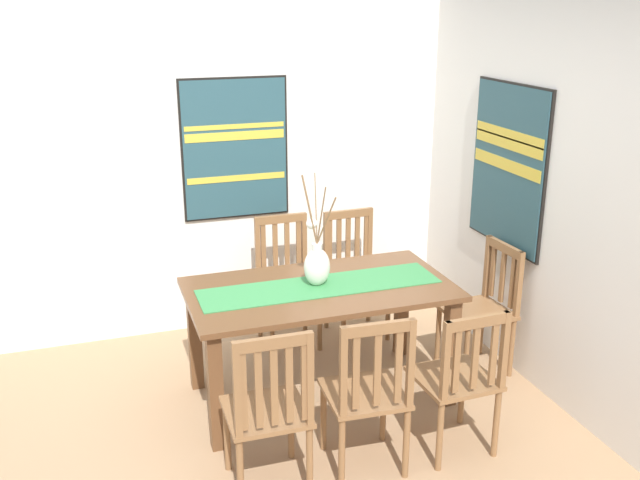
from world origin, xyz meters
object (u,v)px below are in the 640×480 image
object	(u,v)px
chair_5	(368,392)
painting_on_side_wall	(509,166)
chair_4	(459,378)
dining_table	(320,304)
centerpiece_vase	(317,263)
chair_2	(286,280)
painting_on_back_wall	(235,149)
chair_0	(354,271)
chair_3	(269,409)
chair_1	(484,306)

from	to	relation	value
chair_5	painting_on_side_wall	world-z (taller)	painting_on_side_wall
chair_4	painting_on_side_wall	distance (m)	1.60
dining_table	painting_on_side_wall	distance (m)	1.59
centerpiece_vase	painting_on_side_wall	world-z (taller)	painting_on_side_wall
chair_5	dining_table	bearing A→B (deg)	89.61
chair_2	painting_on_back_wall	size ratio (longest dim) A/B	0.91
chair_2	painting_on_back_wall	distance (m)	1.04
centerpiece_vase	chair_2	distance (m)	0.91
centerpiece_vase	chair_5	distance (m)	0.95
chair_0	chair_3	distance (m)	2.00
chair_5	painting_on_back_wall	xyz separation A→B (m)	(-0.23, 2.09, 0.92)
chair_2	chair_3	xyz separation A→B (m)	(-0.57, -1.67, 0.01)
dining_table	chair_2	world-z (taller)	chair_2
chair_3	chair_1	bearing A→B (deg)	25.30
chair_2	chair_3	distance (m)	1.76
dining_table	chair_2	size ratio (longest dim) A/B	1.73
centerpiece_vase	chair_0	size ratio (longest dim) A/B	0.74
dining_table	chair_1	bearing A→B (deg)	-0.37
chair_0	chair_2	distance (m)	0.53
chair_4	dining_table	bearing A→B (deg)	123.28
dining_table	chair_2	distance (m)	0.86
chair_1	chair_2	bearing A→B (deg)	143.80
painting_on_side_wall	painting_on_back_wall	bearing A→B (deg)	145.68
painting_on_side_wall	chair_3	bearing A→B (deg)	-153.20
chair_0	chair_4	distance (m)	1.65
chair_1	chair_5	world-z (taller)	chair_5
chair_2	chair_5	size ratio (longest dim) A/B	1.01
chair_1	painting_on_back_wall	xyz separation A→B (m)	(-1.42, 1.28, 0.94)
chair_4	painting_on_back_wall	xyz separation A→B (m)	(-0.78, 2.09, 0.94)
chair_0	chair_3	bearing A→B (deg)	-123.73
chair_3	chair_5	distance (m)	0.55
chair_1	painting_on_side_wall	size ratio (longest dim) A/B	0.81
painting_on_back_wall	painting_on_side_wall	world-z (taller)	painting_on_side_wall
centerpiece_vase	chair_4	world-z (taller)	centerpiece_vase
centerpiece_vase	chair_2	world-z (taller)	centerpiece_vase
chair_2	chair_1	bearing A→B (deg)	-36.20
dining_table	chair_0	distance (m)	1.01
centerpiece_vase	painting_on_side_wall	bearing A→B (deg)	5.03
dining_table	chair_1	size ratio (longest dim) A/B	1.82
centerpiece_vase	painting_on_back_wall	size ratio (longest dim) A/B	0.66
centerpiece_vase	chair_4	bearing A→B (deg)	-57.29
painting_on_side_wall	chair_5	bearing A→B (deg)	-145.20
dining_table	chair_0	bearing A→B (deg)	56.28
chair_4	painting_on_back_wall	size ratio (longest dim) A/B	0.85
painting_on_side_wall	chair_0	bearing A→B (deg)	141.13
chair_2	chair_4	world-z (taller)	chair_2
chair_2	chair_5	world-z (taller)	chair_2
chair_5	painting_on_side_wall	xyz separation A→B (m)	(1.40, 0.97, 0.91)
chair_0	chair_5	world-z (taller)	same
chair_3	painting_on_back_wall	bearing A→B (deg)	81.43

